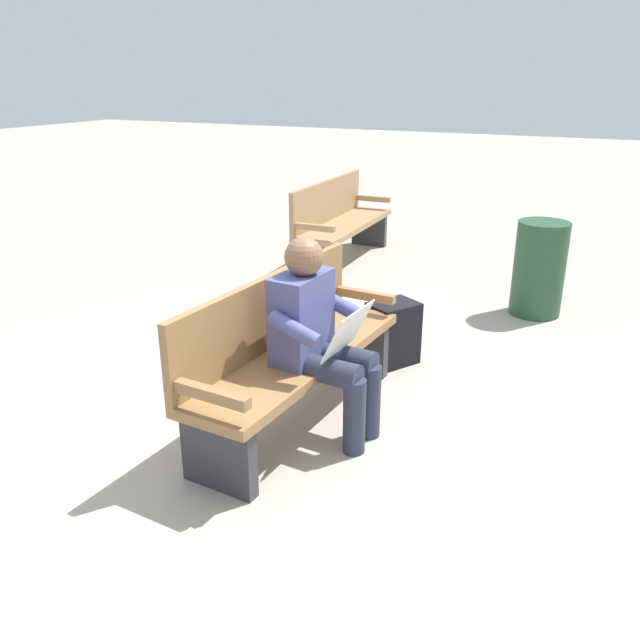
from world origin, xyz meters
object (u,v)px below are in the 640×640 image
object	(u,v)px
trash_bin	(539,269)
bench_near	(289,350)
backpack	(392,333)
bench_far	(339,221)
person_seated	(319,334)

from	to	relation	value
trash_bin	bench_near	bearing A→B (deg)	-22.84
bench_near	trash_bin	distance (m)	2.80
backpack	trash_bin	distance (m)	1.74
bench_near	backpack	bearing A→B (deg)	168.63
backpack	trash_bin	size ratio (longest dim) A/B	0.56
backpack	bench_far	bearing A→B (deg)	-147.87
person_seated	trash_bin	distance (m)	2.80
person_seated	backpack	distance (m)	1.19
bench_near	person_seated	xyz separation A→B (m)	(0.07, 0.23, 0.17)
trash_bin	backpack	bearing A→B (deg)	-27.53
bench_near	trash_bin	world-z (taller)	bench_near
bench_near	backpack	distance (m)	1.11
person_seated	bench_far	xyz separation A→B (m)	(-3.48, -1.42, -0.17)
person_seated	backpack	bearing A→B (deg)	-179.06
bench_far	trash_bin	size ratio (longest dim) A/B	2.18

